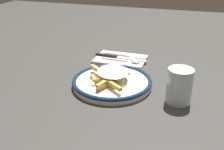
{
  "coord_description": "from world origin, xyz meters",
  "views": [
    {
      "loc": [
        0.73,
        0.23,
        0.4
      ],
      "look_at": [
        0.0,
        0.0,
        0.04
      ],
      "focal_mm": 42.85,
      "sensor_mm": 36.0,
      "label": 1
    }
  ],
  "objects_px": {
    "fries_heap": "(111,74)",
    "fork": "(125,56)",
    "plate": "(112,82)",
    "napkin": "(121,59)",
    "spoon": "(127,61)",
    "knife": "(116,57)",
    "water_glass": "(179,86)"
  },
  "relations": [
    {
      "from": "plate",
      "to": "knife",
      "type": "distance_m",
      "value": 0.23
    },
    {
      "from": "fries_heap",
      "to": "spoon",
      "type": "bearing_deg",
      "value": 177.84
    },
    {
      "from": "fork",
      "to": "water_glass",
      "type": "height_order",
      "value": "water_glass"
    },
    {
      "from": "plate",
      "to": "napkin",
      "type": "distance_m",
      "value": 0.22
    },
    {
      "from": "water_glass",
      "to": "spoon",
      "type": "bearing_deg",
      "value": -137.49
    },
    {
      "from": "fork",
      "to": "water_glass",
      "type": "relative_size",
      "value": 1.71
    },
    {
      "from": "fries_heap",
      "to": "fork",
      "type": "height_order",
      "value": "fries_heap"
    },
    {
      "from": "fries_heap",
      "to": "knife",
      "type": "relative_size",
      "value": 0.82
    },
    {
      "from": "napkin",
      "to": "fries_heap",
      "type": "bearing_deg",
      "value": 7.29
    },
    {
      "from": "plate",
      "to": "napkin",
      "type": "xyz_separation_m",
      "value": [
        -0.22,
        -0.03,
        -0.01
      ]
    },
    {
      "from": "fork",
      "to": "water_glass",
      "type": "distance_m",
      "value": 0.37
    },
    {
      "from": "fries_heap",
      "to": "fork",
      "type": "xyz_separation_m",
      "value": [
        -0.24,
        -0.02,
        -0.03
      ]
    },
    {
      "from": "plate",
      "to": "knife",
      "type": "bearing_deg",
      "value": -166.75
    },
    {
      "from": "spoon",
      "to": "water_glass",
      "type": "relative_size",
      "value": 1.48
    },
    {
      "from": "spoon",
      "to": "water_glass",
      "type": "height_order",
      "value": "water_glass"
    },
    {
      "from": "water_glass",
      "to": "knife",
      "type": "bearing_deg",
      "value": -134.62
    },
    {
      "from": "knife",
      "to": "spoon",
      "type": "distance_m",
      "value": 0.06
    },
    {
      "from": "napkin",
      "to": "spoon",
      "type": "bearing_deg",
      "value": 48.8
    },
    {
      "from": "fries_heap",
      "to": "napkin",
      "type": "xyz_separation_m",
      "value": [
        -0.22,
        -0.03,
        -0.03
      ]
    },
    {
      "from": "knife",
      "to": "water_glass",
      "type": "relative_size",
      "value": 2.04
    },
    {
      "from": "plate",
      "to": "spoon",
      "type": "height_order",
      "value": "plate"
    },
    {
      "from": "fries_heap",
      "to": "napkin",
      "type": "distance_m",
      "value": 0.22
    },
    {
      "from": "fork",
      "to": "spoon",
      "type": "relative_size",
      "value": 1.16
    },
    {
      "from": "plate",
      "to": "fork",
      "type": "relative_size",
      "value": 1.45
    },
    {
      "from": "plate",
      "to": "napkin",
      "type": "bearing_deg",
      "value": -171.46
    },
    {
      "from": "plate",
      "to": "spoon",
      "type": "relative_size",
      "value": 1.67
    },
    {
      "from": "fork",
      "to": "water_glass",
      "type": "bearing_deg",
      "value": 39.03
    },
    {
      "from": "napkin",
      "to": "fork",
      "type": "relative_size",
      "value": 1.12
    },
    {
      "from": "napkin",
      "to": "water_glass",
      "type": "height_order",
      "value": "water_glass"
    },
    {
      "from": "fork",
      "to": "napkin",
      "type": "bearing_deg",
      "value": -24.11
    },
    {
      "from": "knife",
      "to": "fork",
      "type": "bearing_deg",
      "value": 130.36
    },
    {
      "from": "fries_heap",
      "to": "spoon",
      "type": "height_order",
      "value": "fries_heap"
    }
  ]
}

